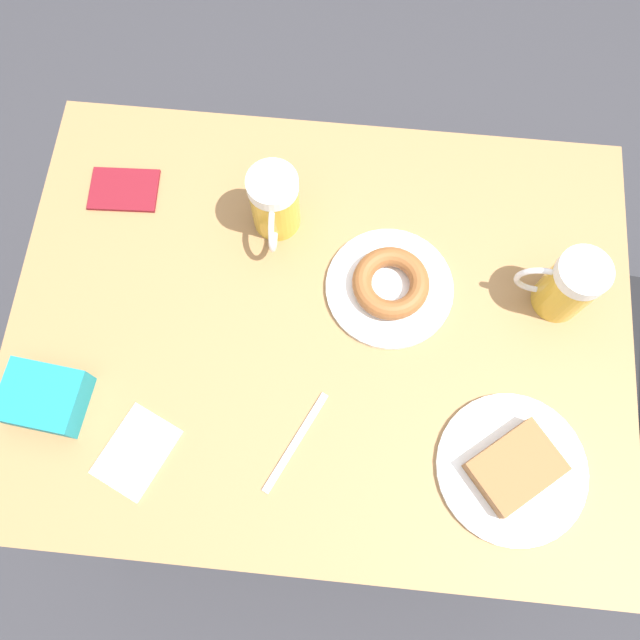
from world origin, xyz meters
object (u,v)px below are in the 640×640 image
beer_mug_center (275,203)px  plate_with_donut (390,285)px  plate_with_cake (513,468)px  fork (296,442)px  napkin_folded (136,452)px  blue_pouch (44,398)px  beer_mug_left (568,285)px  passport_near_edge (124,190)px

beer_mug_center → plate_with_donut: bearing=62.4°
beer_mug_center → plate_with_cake: bearing=46.7°
beer_mug_center → fork: beer_mug_center is taller
plate_with_cake → napkin_folded: bearing=-87.0°
napkin_folded → plate_with_donut: bearing=129.6°
plate_with_donut → blue_pouch: 0.61m
beer_mug_center → fork: size_ratio=0.81×
plate_with_cake → fork: bearing=-91.4°
napkin_folded → fork: 0.26m
plate_with_cake → beer_mug_left: size_ratio=1.75×
plate_with_donut → beer_mug_left: beer_mug_left is taller
passport_near_edge → blue_pouch: bearing=-6.4°
plate_with_donut → plate_with_cake: bearing=36.4°
napkin_folded → beer_mug_left: bearing=116.0°
plate_with_donut → passport_near_edge: size_ratio=1.73×
plate_with_donut → napkin_folded: (0.33, -0.39, -0.01)m
plate_with_donut → napkin_folded: plate_with_donut is taller
passport_near_edge → blue_pouch: size_ratio=0.95×
plate_with_donut → beer_mug_left: (-0.01, 0.29, 0.05)m
beer_mug_left → beer_mug_center: size_ratio=1.00×
plate_with_cake → plate_with_donut: bearing=-143.6°
beer_mug_center → blue_pouch: (0.37, -0.34, -0.04)m
plate_with_cake → beer_mug_left: bearing=166.2°
beer_mug_left → blue_pouch: bearing=-72.6°
blue_pouch → plate_with_donut: bearing=114.9°
plate_with_cake → passport_near_edge: size_ratio=1.87×
plate_with_cake → blue_pouch: blue_pouch is taller
plate_with_donut → napkin_folded: size_ratio=1.42×
beer_mug_left → blue_pouch: (0.26, -0.84, -0.04)m
beer_mug_left → fork: size_ratio=0.81×
beer_mug_center → passport_near_edge: (-0.04, -0.29, -0.07)m
plate_with_cake → beer_mug_center: size_ratio=1.75×
beer_mug_center → blue_pouch: size_ratio=1.01×
fork → napkin_folded: bearing=-81.0°
plate_with_cake → beer_mug_center: (-0.40, -0.43, 0.06)m
plate_with_cake → napkin_folded: (0.03, -0.61, -0.01)m
fork → blue_pouch: 0.42m
blue_pouch → plate_with_cake: bearing=87.2°
beer_mug_center → passport_near_edge: bearing=-97.2°
beer_mug_center → napkin_folded: 0.48m
fork → beer_mug_center: bearing=-168.9°
napkin_folded → beer_mug_center: bearing=157.7°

